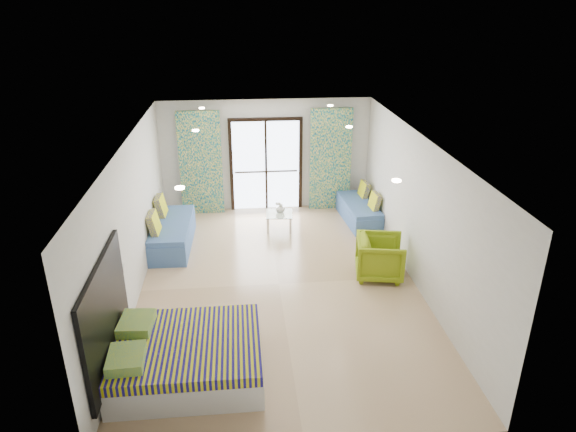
{
  "coord_description": "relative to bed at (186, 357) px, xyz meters",
  "views": [
    {
      "loc": [
        -0.64,
        -8.17,
        4.9
      ],
      "look_at": [
        0.22,
        0.48,
        1.15
      ],
      "focal_mm": 32.0,
      "sensor_mm": 36.0,
      "label": 1
    }
  ],
  "objects": [
    {
      "name": "balcony_door",
      "position": [
        1.48,
        6.04,
        0.97
      ],
      "size": [
        1.76,
        0.08,
        2.28
      ],
      "color": "black",
      "rests_on": "floor"
    },
    {
      "name": "downlight_c",
      "position": [
        0.08,
        3.31,
        2.38
      ],
      "size": [
        0.12,
        0.12,
        0.02
      ],
      "primitive_type": "cylinder",
      "color": "#FFE0B2",
      "rests_on": "ceiling"
    },
    {
      "name": "balcony_rail",
      "position": [
        1.48,
        6.04,
        0.66
      ],
      "size": [
        1.52,
        0.03,
        0.04
      ],
      "primitive_type": "cube",
      "color": "#595451",
      "rests_on": "balcony_door"
    },
    {
      "name": "curtain_left",
      "position": [
        -0.07,
        5.88,
        0.96
      ],
      "size": [
        1.0,
        0.1,
        2.5
      ],
      "primitive_type": "cube",
      "color": "beige",
      "rests_on": "floor"
    },
    {
      "name": "armchair",
      "position": [
        3.39,
        2.43,
        0.14
      ],
      "size": [
        0.93,
        0.97,
        0.87
      ],
      "primitive_type": "imported",
      "rotation": [
        0.0,
        0.0,
        1.39
      ],
      "color": "olive",
      "rests_on": "floor"
    },
    {
      "name": "ceiling",
      "position": [
        1.48,
        2.31,
        2.41
      ],
      "size": [
        5.0,
        7.5,
        0.01
      ],
      "primitive_type": null,
      "color": "silver",
      "rests_on": "ground"
    },
    {
      "name": "wall_front",
      "position": [
        1.48,
        -1.44,
        1.06
      ],
      "size": [
        5.0,
        0.01,
        2.7
      ],
      "primitive_type": null,
      "color": "silver",
      "rests_on": "ground"
    },
    {
      "name": "curtain_right",
      "position": [
        3.03,
        5.88,
        0.96
      ],
      "size": [
        1.0,
        0.1,
        2.5
      ],
      "primitive_type": "cube",
      "color": "beige",
      "rests_on": "floor"
    },
    {
      "name": "bed",
      "position": [
        0.0,
        0.0,
        0.0
      ],
      "size": [
        2.03,
        1.65,
        0.7
      ],
      "color": "silver",
      "rests_on": "floor"
    },
    {
      "name": "wall_right",
      "position": [
        3.98,
        2.31,
        1.06
      ],
      "size": [
        0.01,
        7.5,
        2.7
      ],
      "primitive_type": null,
      "color": "silver",
      "rests_on": "ground"
    },
    {
      "name": "wall_left",
      "position": [
        -1.02,
        2.31,
        1.06
      ],
      "size": [
        0.01,
        7.5,
        2.7
      ],
      "primitive_type": null,
      "color": "silver",
      "rests_on": "ground"
    },
    {
      "name": "downlight_b",
      "position": [
        2.88,
        0.31,
        2.38
      ],
      "size": [
        0.12,
        0.12,
        0.02
      ],
      "primitive_type": "cylinder",
      "color": "#FFE0B2",
      "rests_on": "ceiling"
    },
    {
      "name": "downlight_a",
      "position": [
        0.08,
        0.31,
        2.38
      ],
      "size": [
        0.12,
        0.12,
        0.02
      ],
      "primitive_type": "cylinder",
      "color": "#FFE0B2",
      "rests_on": "ceiling"
    },
    {
      "name": "downlight_d",
      "position": [
        2.88,
        3.31,
        2.38
      ],
      "size": [
        0.12,
        0.12,
        0.02
      ],
      "primitive_type": "cylinder",
      "color": "#FFE0B2",
      "rests_on": "ceiling"
    },
    {
      "name": "downlight_e",
      "position": [
        0.08,
        5.31,
        2.38
      ],
      "size": [
        0.12,
        0.12,
        0.02
      ],
      "primitive_type": "cylinder",
      "color": "#FFE0B2",
      "rests_on": "ceiling"
    },
    {
      "name": "coffee_table",
      "position": [
        1.68,
        4.73,
        0.05
      ],
      "size": [
        0.63,
        0.63,
        0.67
      ],
      "rotation": [
        0.0,
        0.0,
        -0.08
      ],
      "color": "silver",
      "rests_on": "floor"
    },
    {
      "name": "daybed_right",
      "position": [
        3.59,
        5.01,
        -0.03
      ],
      "size": [
        0.79,
        1.73,
        0.83
      ],
      "rotation": [
        0.0,
        0.0,
        0.08
      ],
      "color": "#41639C",
      "rests_on": "floor"
    },
    {
      "name": "floor",
      "position": [
        1.48,
        2.31,
        -0.29
      ],
      "size": [
        5.0,
        7.5,
        0.01
      ],
      "primitive_type": null,
      "color": "tan",
      "rests_on": "ground"
    },
    {
      "name": "wall_back",
      "position": [
        1.48,
        6.06,
        1.06
      ],
      "size": [
        5.0,
        0.01,
        2.7
      ],
      "primitive_type": null,
      "color": "silver",
      "rests_on": "ground"
    },
    {
      "name": "headboard",
      "position": [
        -0.98,
        0.0,
        0.76
      ],
      "size": [
        0.06,
        2.1,
        1.5
      ],
      "primitive_type": "cube",
      "color": "black",
      "rests_on": "floor"
    },
    {
      "name": "switch_plate",
      "position": [
        -0.99,
        1.25,
        0.76
      ],
      "size": [
        0.02,
        0.1,
        0.1
      ],
      "primitive_type": "cube",
      "color": "silver",
      "rests_on": "wall_left"
    },
    {
      "name": "vase",
      "position": [
        1.71,
        4.78,
        0.2
      ],
      "size": [
        0.25,
        0.26,
        0.21
      ],
      "primitive_type": "imported",
      "rotation": [
        0.0,
        0.0,
        0.2
      ],
      "color": "white",
      "rests_on": "coffee_table"
    },
    {
      "name": "daybed_left",
      "position": [
        -0.64,
        4.1,
        0.01
      ],
      "size": [
        0.81,
        1.97,
        0.96
      ],
      "rotation": [
        0.0,
        0.0,
        -0.03
      ],
      "color": "#41639C",
      "rests_on": "floor"
    },
    {
      "name": "downlight_f",
      "position": [
        2.88,
        5.31,
        2.38
      ],
      "size": [
        0.12,
        0.12,
        0.02
      ],
      "primitive_type": "cylinder",
      "color": "#FFE0B2",
      "rests_on": "ceiling"
    }
  ]
}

